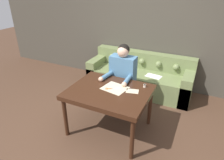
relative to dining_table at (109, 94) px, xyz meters
The scene contains 9 objects.
ground_plane 0.66m from the dining_table, 140.82° to the right, with size 16.00×16.00×0.00m, color #4C3323.
wall_back 1.99m from the dining_table, 92.44° to the left, with size 8.00×0.06×2.60m.
dining_table is the anchor object (origin of this frame).
couch 1.53m from the dining_table, 90.17° to the left, with size 2.19×0.77×0.79m.
person 0.61m from the dining_table, 94.08° to the left, with size 0.49×0.60×1.25m.
pattern_paper_main 0.13m from the dining_table, 61.79° to the left, with size 0.41×0.37×0.00m.
pattern_paper_offcut 0.35m from the dining_table, 20.32° to the left, with size 0.21×0.17×0.00m.
scissors 0.09m from the dining_table, 100.40° to the left, with size 0.22×0.16×0.01m.
thread_spool 0.56m from the dining_table, 36.40° to the left, with size 0.04×0.04×0.05m.
Camera 1 is at (1.23, -2.23, 2.18)m, focal length 32.00 mm.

